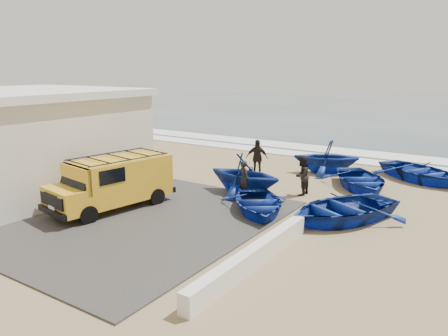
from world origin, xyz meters
The scene contains 17 objects.
ground centered at (0.00, 0.00, 0.00)m, with size 160.00×160.00×0.00m, color #957D56.
slab centered at (-2.00, -2.00, 0.03)m, with size 12.00×10.00×0.05m, color #3F3D3A.
ocean centered at (0.00, 56.00, 0.00)m, with size 180.00×88.00×0.01m, color #385166.
surf_line centered at (0.00, 12.00, 0.03)m, with size 180.00×1.60×0.06m, color white.
surf_wash centered at (0.00, 14.50, 0.02)m, with size 180.00×2.20×0.04m, color white.
building centered at (-7.50, -2.00, 2.16)m, with size 8.40×9.40×4.30m.
parapet centered at (5.00, -3.00, 0.28)m, with size 0.35×6.00×0.55m, color silver.
van centered at (-1.85, -1.54, 1.08)m, with size 2.57×4.90×2.00m.
boat_near_left centered at (2.93, 0.99, 0.37)m, with size 2.58×3.61×0.75m, color navy.
boat_near_right centered at (5.80, 1.82, 0.45)m, with size 3.10×4.35×0.90m, color navy.
boat_mid_left centered at (1.23, 2.85, 0.86)m, with size 2.83×3.28×1.73m, color navy.
boat_mid_right centered at (5.12, 6.32, 0.41)m, with size 2.84×3.98×0.82m, color navy.
boat_far_left centered at (2.78, 8.33, 0.84)m, with size 2.76×3.20×1.69m, color navy.
boat_far_right centered at (7.05, 9.26, 0.44)m, with size 3.06×4.29×0.89m, color navy.
fisherman_front centered at (1.53, 2.34, 0.78)m, with size 0.57×0.37×1.56m, color black.
fisherman_middle centered at (3.32, 4.01, 0.84)m, with size 0.81×0.63×1.67m, color black.
fisherman_back centered at (0.16, 5.87, 0.91)m, with size 1.06×0.44×1.81m, color black.
Camera 1 is at (10.31, -12.50, 5.22)m, focal length 35.00 mm.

